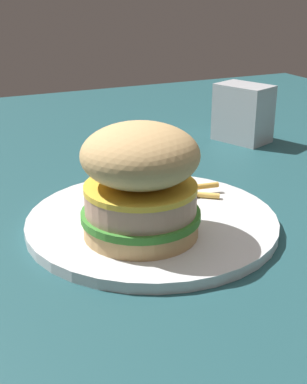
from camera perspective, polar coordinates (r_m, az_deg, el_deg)
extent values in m
plane|color=#1E474C|center=(0.60, 0.27, -4.11)|extent=(1.60, 1.60, 0.00)
cylinder|color=silver|center=(0.61, 0.00, -3.15)|extent=(0.29, 0.29, 0.01)
cylinder|color=tan|center=(0.56, -1.37, -3.66)|extent=(0.12, 0.12, 0.02)
cylinder|color=#387F2D|center=(0.56, -1.38, -2.44)|extent=(0.13, 0.13, 0.01)
cylinder|color=tan|center=(0.55, -1.39, -0.93)|extent=(0.12, 0.12, 0.02)
cylinder|color=yellow|center=(0.54, -1.41, 0.51)|extent=(0.12, 0.12, 0.01)
ellipsoid|color=tan|center=(0.53, -1.44, 4.03)|extent=(0.12, 0.12, 0.06)
cylinder|color=gold|center=(0.68, 1.49, 0.43)|extent=(0.04, 0.05, 0.01)
cylinder|color=gold|center=(0.66, 1.23, 0.08)|extent=(0.05, 0.01, 0.01)
cylinder|color=gold|center=(0.64, 1.91, -0.78)|extent=(0.07, 0.01, 0.01)
cylinder|color=#E5B251|center=(0.66, 4.30, -0.23)|extent=(0.06, 0.04, 0.01)
cylinder|color=gold|center=(0.66, 4.07, 0.47)|extent=(0.07, 0.02, 0.01)
cylinder|color=gold|center=(0.65, 2.89, -0.59)|extent=(0.05, 0.05, 0.01)
cube|color=#B7BABF|center=(0.93, 9.62, 8.37)|extent=(0.09, 0.11, 0.10)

